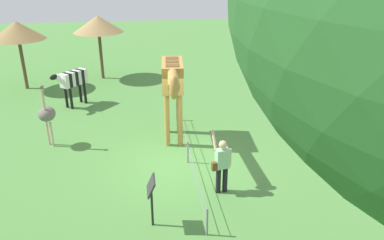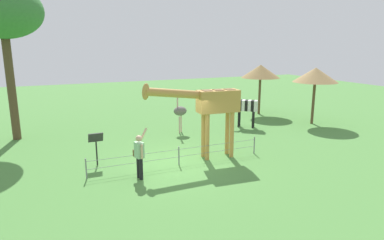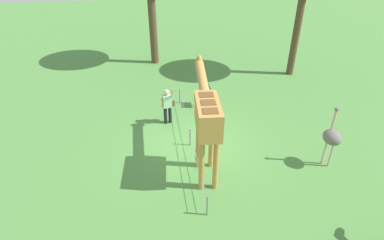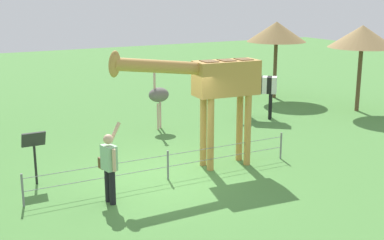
# 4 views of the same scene
# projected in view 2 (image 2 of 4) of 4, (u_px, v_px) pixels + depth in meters

# --- Properties ---
(ground_plane) EXTENTS (60.00, 60.00, 0.00)m
(ground_plane) POSITION_uv_depth(u_px,v_px,m) (178.00, 164.00, 13.40)
(ground_plane) COLOR #4C843D
(giraffe) EXTENTS (4.02, 0.83, 3.24)m
(giraffe) POSITION_uv_depth(u_px,v_px,m) (210.00, 105.00, 13.63)
(giraffe) COLOR #BC8942
(giraffe) RESTS_ON ground_plane
(visitor) EXTENTS (0.55, 0.57, 1.77)m
(visitor) POSITION_uv_depth(u_px,v_px,m) (139.00, 154.00, 11.75)
(visitor) COLOR black
(visitor) RESTS_ON ground_plane
(zebra) EXTENTS (1.58, 1.39, 1.66)m
(zebra) POSITION_uv_depth(u_px,v_px,m) (245.00, 107.00, 19.05)
(zebra) COLOR black
(zebra) RESTS_ON ground_plane
(ostrich) EXTENTS (0.70, 0.56, 2.25)m
(ostrich) POSITION_uv_depth(u_px,v_px,m) (180.00, 111.00, 17.81)
(ostrich) COLOR #CC9E93
(ostrich) RESTS_ON ground_plane
(shade_hut_near) EXTENTS (2.54, 2.54, 3.30)m
(shade_hut_near) POSITION_uv_depth(u_px,v_px,m) (261.00, 72.00, 22.23)
(shade_hut_near) COLOR brown
(shade_hut_near) RESTS_ON ground_plane
(shade_hut_far) EXTENTS (2.56, 2.56, 3.31)m
(shade_hut_far) POSITION_uv_depth(u_px,v_px,m) (315.00, 75.00, 19.48)
(shade_hut_far) COLOR brown
(shade_hut_far) RESTS_ON ground_plane
(tree_east) EXTENTS (3.62, 3.62, 7.40)m
(tree_east) POSITION_uv_depth(u_px,v_px,m) (2.00, 13.00, 15.51)
(tree_east) COLOR brown
(tree_east) RESTS_ON ground_plane
(info_sign) EXTENTS (0.56, 0.21, 1.32)m
(info_sign) POSITION_uv_depth(u_px,v_px,m) (96.00, 142.00, 13.02)
(info_sign) COLOR black
(info_sign) RESTS_ON ground_plane
(wire_fence) EXTENTS (7.05, 0.05, 0.75)m
(wire_fence) POSITION_uv_depth(u_px,v_px,m) (179.00, 155.00, 13.18)
(wire_fence) COLOR slate
(wire_fence) RESTS_ON ground_plane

